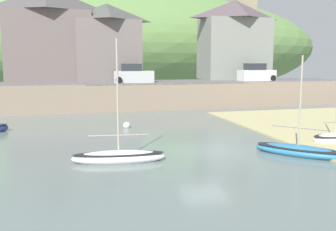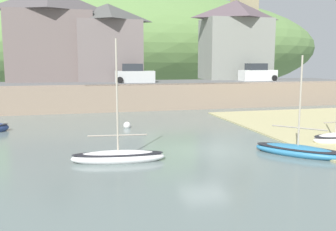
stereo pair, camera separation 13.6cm
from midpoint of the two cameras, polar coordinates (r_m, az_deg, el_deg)
quay_seawall at (r=36.83m, az=-3.91°, el=3.08°), size 48.00×9.40×2.40m
hillside_backdrop at (r=74.35m, az=-7.62°, el=10.15°), size 80.00×44.00×20.42m
waterfront_building_left at (r=43.88m, az=-17.58°, el=11.63°), size 9.27×4.76×10.07m
waterfront_building_centre at (r=43.99m, az=-9.20°, el=10.87°), size 7.28×5.93×8.53m
waterfront_building_right at (r=48.03m, az=9.84°, el=11.21°), size 8.25×5.29×9.47m
church_with_spire at (r=53.23m, az=11.09°, el=15.23°), size 3.00×3.00×17.17m
sailboat_far_left at (r=18.04m, az=-7.63°, el=-6.12°), size 4.46×1.59×5.85m
motorboat_with_cabin at (r=20.23m, az=18.76°, el=-4.97°), size 3.94×4.16×5.11m
fishing_boat_green at (r=23.92m, az=23.64°, el=-3.11°), size 3.01×1.55×5.61m
parked_car_near_slipway at (r=39.79m, az=-5.34°, el=6.12°), size 4.25×2.10×1.95m
parked_car_by_wall at (r=44.28m, az=13.03°, el=6.17°), size 4.19×1.92×1.95m
mooring_buoy at (r=26.91m, az=-6.38°, el=-1.50°), size 0.52×0.52×0.52m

